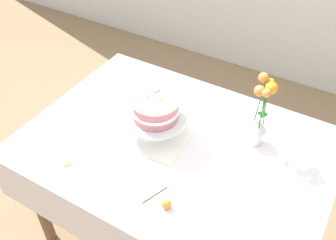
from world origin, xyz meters
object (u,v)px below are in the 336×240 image
object	(u,v)px
flower_vase	(260,116)
fallen_rose	(166,204)
cake_stand	(156,120)
layer_cake	(155,107)
dining_table	(174,160)

from	to	relation	value
flower_vase	fallen_rose	bearing A→B (deg)	-107.83
cake_stand	layer_cake	xyz separation A→B (m)	(-0.00, -0.00, 0.07)
layer_cake	fallen_rose	bearing A→B (deg)	-52.95
cake_stand	layer_cake	distance (m)	0.07
cake_stand	layer_cake	size ratio (longest dim) A/B	1.32
fallen_rose	cake_stand	bearing A→B (deg)	127.03
layer_cake	flower_vase	world-z (taller)	flower_vase
dining_table	cake_stand	distance (m)	0.21
dining_table	fallen_rose	world-z (taller)	fallen_rose
dining_table	layer_cake	size ratio (longest dim) A/B	6.37
dining_table	flower_vase	bearing A→B (deg)	36.05
dining_table	fallen_rose	bearing A→B (deg)	-65.54
dining_table	flower_vase	distance (m)	0.45
cake_stand	fallen_rose	world-z (taller)	cake_stand
cake_stand	layer_cake	world-z (taller)	layer_cake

